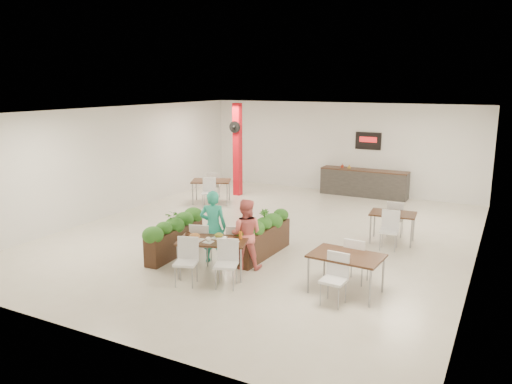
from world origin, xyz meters
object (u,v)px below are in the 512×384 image
planter_left (175,233)px  side_table_b (393,218)px  diner_man (213,227)px  red_column (237,149)px  service_counter (364,182)px  side_table_a (211,184)px  planter_right (264,234)px  main_table (212,245)px  diner_woman (245,234)px  side_table_c (346,261)px

planter_left → side_table_b: 5.31m
diner_man → red_column: bearing=-83.9°
service_counter → side_table_a: service_counter is taller
planter_right → main_table: bearing=-106.0°
red_column → service_counter: size_ratio=1.07×
planter_left → planter_right: bearing=25.3°
red_column → side_table_b: 6.77m
service_counter → side_table_a: (-4.18, -3.29, 0.14)m
diner_man → diner_woman: 0.80m
main_table → side_table_a: size_ratio=1.17×
red_column → diner_man: bearing=-65.0°
red_column → diner_woman: bearing=-59.1°
side_table_a → main_table: bearing=-81.9°
diner_man → diner_woman: size_ratio=1.07×
planter_right → side_table_a: 5.44m
side_table_a → planter_left: bearing=-91.5°
planter_left → side_table_b: bearing=37.6°
red_column → diner_man: (2.85, -6.11, -0.84)m
service_counter → planter_left: service_counter is taller
planter_left → side_table_a: size_ratio=1.24×
service_counter → diner_woman: (-0.34, -7.97, 0.26)m
diner_man → side_table_c: size_ratio=0.98×
planter_right → side_table_c: 2.54m
diner_woman → side_table_b: diner_woman is taller
red_column → planter_left: bearing=-73.4°
diner_woman → planter_right: bearing=-110.4°
diner_woman → side_table_c: (2.30, -0.27, -0.12)m
service_counter → main_table: service_counter is taller
side_table_c → side_table_b: bearing=92.2°
service_counter → planter_left: 8.29m
main_table → planter_left: bearing=156.1°
diner_man → planter_right: (0.82, 0.84, -0.29)m
planter_left → side_table_a: 5.12m
diner_woman → planter_right: diner_woman is taller
service_counter → side_table_b: bearing=-66.8°
service_counter → diner_man: (-1.14, -7.97, 0.31)m
diner_woman → side_table_b: bearing=-145.6°
service_counter → main_table: 8.66m
service_counter → planter_left: size_ratio=1.47×
planter_left → side_table_c: bearing=-3.3°
main_table → side_table_a: 6.34m
planter_left → side_table_a: planter_left is taller
red_column → planter_left: (1.83, -6.14, -1.12)m
service_counter → side_table_b: size_ratio=1.82×
planter_right → planter_left: bearing=-154.7°
main_table → planter_right: (0.43, 1.50, -0.12)m
side_table_a → diner_woman: bearing=-75.3°
diner_man → planter_right: size_ratio=0.77×
diner_man → planter_left: diner_man is taller
side_table_a → side_table_c: same height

